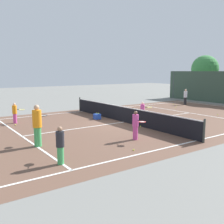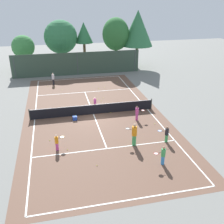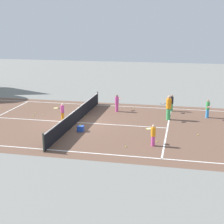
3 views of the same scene
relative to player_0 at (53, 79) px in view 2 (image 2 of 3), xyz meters
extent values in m
plane|color=slate|center=(3.53, -10.16, -0.77)|extent=(80.00, 80.00, 0.00)
cube|color=brown|center=(3.53, -10.16, -0.77)|extent=(13.00, 25.00, 0.00)
cube|color=white|center=(-1.97, -10.16, -0.77)|extent=(0.10, 24.00, 0.01)
cube|color=white|center=(9.03, -10.16, -0.77)|extent=(0.10, 24.00, 0.01)
cube|color=white|center=(3.53, -22.16, -0.77)|extent=(11.00, 0.10, 0.01)
cube|color=white|center=(3.53, 1.84, -0.77)|extent=(11.00, 0.10, 0.01)
cube|color=white|center=(3.53, -16.56, -0.77)|extent=(11.00, 0.10, 0.01)
cube|color=white|center=(3.53, -3.76, -0.77)|extent=(11.00, 0.10, 0.01)
cube|color=white|center=(3.53, -10.16, -0.77)|extent=(0.10, 12.80, 0.01)
cylinder|color=#333833|center=(-2.37, -10.16, -0.22)|extent=(0.10, 0.10, 1.10)
cylinder|color=#333833|center=(9.43, -10.16, -0.22)|extent=(0.10, 0.10, 1.10)
cube|color=black|center=(3.53, -10.16, -0.30)|extent=(11.80, 0.03, 0.95)
cube|color=white|center=(3.53, -10.16, 0.20)|extent=(11.80, 0.04, 0.05)
cube|color=#384C3D|center=(3.53, 3.84, 0.83)|extent=(18.00, 0.06, 3.20)
cylinder|color=#3F4447|center=(-4.97, 3.84, 0.83)|extent=(0.12, 0.12, 3.20)
cylinder|color=#3F4447|center=(3.53, 3.84, 0.83)|extent=(0.12, 0.12, 3.20)
cylinder|color=#3F4447|center=(12.03, 3.84, 0.83)|extent=(0.12, 0.12, 3.20)
cylinder|color=brown|center=(1.68, 9.09, 0.58)|extent=(0.32, 0.32, 2.71)
sphere|color=#337547|center=(1.68, 9.09, 3.83)|extent=(5.06, 5.06, 5.06)
cylinder|color=brown|center=(5.24, 9.11, 1.03)|extent=(0.41, 0.41, 3.60)
cone|color=#337547|center=(5.24, 9.11, 4.38)|extent=(2.79, 2.79, 3.10)
cylinder|color=brown|center=(-3.94, 8.30, 0.34)|extent=(0.33, 0.33, 2.23)
sphere|color=#3D8442|center=(-3.94, 8.30, 2.71)|extent=(3.34, 3.34, 3.34)
cylinder|color=brown|center=(12.97, 6.02, 0.91)|extent=(0.38, 0.38, 3.37)
cone|color=#337547|center=(12.97, 6.02, 5.18)|extent=(4.65, 4.65, 5.17)
cylinder|color=brown|center=(9.73, 6.52, 0.89)|extent=(0.35, 0.35, 3.32)
ellipsoid|color=#2D6B33|center=(9.73, 6.52, 4.35)|extent=(4.00, 4.29, 4.80)
cylinder|color=#232328|center=(0.00, 0.00, -0.42)|extent=(0.26, 0.26, 0.70)
cylinder|color=silver|center=(0.00, 0.00, 0.24)|extent=(0.32, 0.32, 0.62)
sphere|color=tan|center=(0.00, 0.00, 0.64)|extent=(0.19, 0.19, 0.19)
cylinder|color=#3FA559|center=(8.28, -16.60, -0.46)|extent=(0.23, 0.23, 0.63)
cylinder|color=#232328|center=(8.28, -16.60, 0.13)|extent=(0.29, 0.29, 0.55)
sphere|color=#A37556|center=(8.28, -16.60, 0.49)|extent=(0.17, 0.17, 0.17)
cylinder|color=black|center=(8.01, -16.48, 0.16)|extent=(0.20, 0.11, 0.03)
torus|color=blue|center=(7.78, -16.39, 0.16)|extent=(0.43, 0.43, 0.03)
cylinder|color=silver|center=(7.78, -16.39, 0.16)|extent=(0.36, 0.36, 0.00)
cylinder|color=orange|center=(3.90, -8.94, -0.48)|extent=(0.21, 0.21, 0.58)
cylinder|color=#D14799|center=(3.90, -8.94, 0.07)|extent=(0.27, 0.27, 0.51)
sphere|color=beige|center=(3.90, -8.94, 0.40)|extent=(0.16, 0.16, 0.16)
cylinder|color=black|center=(3.94, -8.66, 0.09)|extent=(0.06, 0.20, 0.03)
torus|color=yellow|center=(3.98, -8.42, 0.09)|extent=(0.37, 0.37, 0.03)
cylinder|color=silver|center=(3.98, -8.42, 0.09)|extent=(0.31, 0.31, 0.00)
cylinder|color=#388CD8|center=(6.84, -19.32, -0.45)|extent=(0.24, 0.24, 0.64)
cylinder|color=#3FA559|center=(6.84, -19.32, 0.15)|extent=(0.29, 0.29, 0.56)
sphere|color=#A37556|center=(6.84, -19.32, 0.52)|extent=(0.17, 0.17, 0.17)
cylinder|color=black|center=(6.54, -19.34, 0.18)|extent=(0.20, 0.05, 0.03)
torus|color=red|center=(6.29, -19.36, 0.18)|extent=(0.36, 0.36, 0.03)
cylinder|color=silver|center=(6.29, -19.36, 0.18)|extent=(0.30, 0.30, 0.00)
cylinder|color=#D14799|center=(7.22, -12.33, -0.45)|extent=(0.24, 0.24, 0.64)
cylinder|color=#D14799|center=(7.22, -12.33, 0.15)|extent=(0.29, 0.29, 0.56)
sphere|color=brown|center=(7.22, -12.33, 0.52)|extent=(0.17, 0.17, 0.17)
cylinder|color=black|center=(7.51, -12.36, 0.18)|extent=(0.20, 0.05, 0.03)
torus|color=red|center=(7.76, -12.39, 0.18)|extent=(0.37, 0.37, 0.03)
cylinder|color=silver|center=(7.76, -12.39, 0.18)|extent=(0.31, 0.31, 0.00)
cylinder|color=#D14799|center=(-0.11, -15.92, -0.48)|extent=(0.22, 0.22, 0.59)
cylinder|color=orange|center=(-0.11, -15.92, 0.08)|extent=(0.27, 0.27, 0.52)
sphere|color=beige|center=(-0.11, -15.92, 0.42)|extent=(0.16, 0.16, 0.16)
cylinder|color=black|center=(0.12, -15.75, 0.11)|extent=(0.18, 0.14, 0.03)
torus|color=yellow|center=(0.33, -15.60, 0.11)|extent=(0.46, 0.46, 0.03)
cylinder|color=silver|center=(0.33, -15.60, 0.11)|extent=(0.39, 0.39, 0.00)
cylinder|color=#3FA559|center=(5.67, -16.49, -0.35)|extent=(0.31, 0.31, 0.84)
cylinder|color=orange|center=(5.67, -16.49, 0.44)|extent=(0.39, 0.39, 0.74)
sphere|color=tan|center=(5.67, -16.49, 0.92)|extent=(0.23, 0.23, 0.23)
cylinder|color=black|center=(5.44, -16.24, 0.48)|extent=(0.16, 0.17, 0.03)
torus|color=black|center=(5.27, -16.06, 0.48)|extent=(0.47, 0.47, 0.03)
cylinder|color=silver|center=(5.27, -16.06, 0.48)|extent=(0.39, 0.39, 0.00)
cube|color=blue|center=(1.67, -11.01, -0.59)|extent=(0.39, 0.40, 0.36)
sphere|color=#CCE533|center=(1.59, -11.01, -0.38)|extent=(0.07, 0.07, 0.07)
sphere|color=#CCE533|center=(1.74, -10.95, -0.38)|extent=(0.07, 0.07, 0.07)
sphere|color=#CCE533|center=(0.04, -1.22, -0.74)|extent=(0.07, 0.07, 0.07)
sphere|color=#CCE533|center=(5.26, -6.18, -0.74)|extent=(0.07, 0.07, 0.07)
sphere|color=#CCE533|center=(0.61, -16.10, -0.74)|extent=(0.07, 0.07, 0.07)
sphere|color=#CCE533|center=(4.91, -6.99, -0.74)|extent=(0.07, 0.07, 0.07)
sphere|color=#CCE533|center=(8.16, -0.95, -0.74)|extent=(0.07, 0.07, 0.07)
sphere|color=#CCE533|center=(8.53, -13.52, -0.74)|extent=(0.07, 0.07, 0.07)
sphere|color=#CCE533|center=(5.34, -2.81, -0.74)|extent=(0.07, 0.07, 0.07)
sphere|color=#CCE533|center=(6.13, -2.72, -0.74)|extent=(0.07, 0.07, 0.07)
sphere|color=#CCE533|center=(4.57, -6.34, -0.74)|extent=(0.07, 0.07, 0.07)
sphere|color=#CCE533|center=(5.19, -10.21, -0.74)|extent=(0.07, 0.07, 0.07)
sphere|color=#CCE533|center=(2.43, -18.54, -0.74)|extent=(0.07, 0.07, 0.07)
sphere|color=#CCE533|center=(0.95, -2.40, -0.74)|extent=(0.07, 0.07, 0.07)
sphere|color=#CCE533|center=(-0.74, -0.78, -0.74)|extent=(0.07, 0.07, 0.07)
sphere|color=#CCE533|center=(-0.65, -14.42, -0.74)|extent=(0.07, 0.07, 0.07)
camera|label=1|loc=(16.46, -20.14, 2.44)|focal=41.94mm
camera|label=2|loc=(0.15, -33.22, 9.87)|focal=42.40mm
camera|label=3|loc=(-18.62, -17.47, 6.07)|focal=54.30mm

